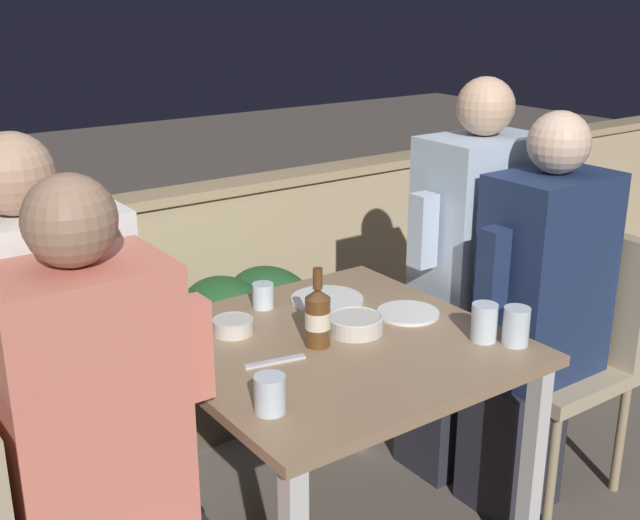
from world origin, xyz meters
name	(u,v)px	position (x,y,z in m)	size (l,w,h in m)	color
parapet_wall	(147,293)	(0.00, 1.32, 0.43)	(9.00, 0.18, 0.84)	tan
dining_table	(334,369)	(0.00, 0.00, 0.61)	(0.92, 0.91, 0.70)	#937556
planter_hedge	(227,340)	(0.15, 0.90, 0.33)	(0.74, 0.47, 0.58)	brown
person_coral_top	(109,457)	(-0.72, -0.13, 0.66)	(0.47, 0.26, 1.31)	#282833
person_white_polo	(53,400)	(-0.74, 0.17, 0.67)	(0.52, 0.26, 1.35)	#282833
chair_right_near	(571,335)	(0.89, -0.14, 0.54)	(0.42, 0.41, 0.89)	tan
person_navy_jumper	(536,315)	(0.69, -0.14, 0.66)	(0.48, 0.26, 1.30)	#282833
chair_right_far	(503,309)	(0.87, 0.15, 0.54)	(0.42, 0.41, 0.89)	tan
person_blue_shirt	(468,279)	(0.68, 0.15, 0.69)	(0.48, 0.26, 1.38)	#282833
beer_bottle	(317,316)	(-0.06, 0.00, 0.79)	(0.07, 0.07, 0.23)	brown
plate_0	(408,313)	(0.29, 0.02, 0.71)	(0.19, 0.19, 0.01)	white
plate_1	(327,299)	(0.16, 0.25, 0.71)	(0.23, 0.23, 0.01)	white
bowl_0	(355,323)	(0.08, 0.01, 0.73)	(0.16, 0.16, 0.05)	beige
bowl_1	(233,325)	(-0.21, 0.21, 0.73)	(0.12, 0.12, 0.04)	beige
glass_cup_0	(169,314)	(-0.34, 0.34, 0.75)	(0.07, 0.07, 0.09)	silver
glass_cup_1	(516,326)	(0.39, -0.31, 0.76)	(0.07, 0.07, 0.11)	silver
glass_cup_2	(270,394)	(-0.36, -0.23, 0.75)	(0.08, 0.08, 0.09)	silver
glass_cup_3	(263,296)	(-0.03, 0.32, 0.74)	(0.07, 0.07, 0.08)	silver
glass_cup_4	(484,322)	(0.34, -0.24, 0.76)	(0.07, 0.07, 0.11)	silver
fork_0	(275,362)	(-0.21, -0.03, 0.71)	(0.17, 0.05, 0.01)	silver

